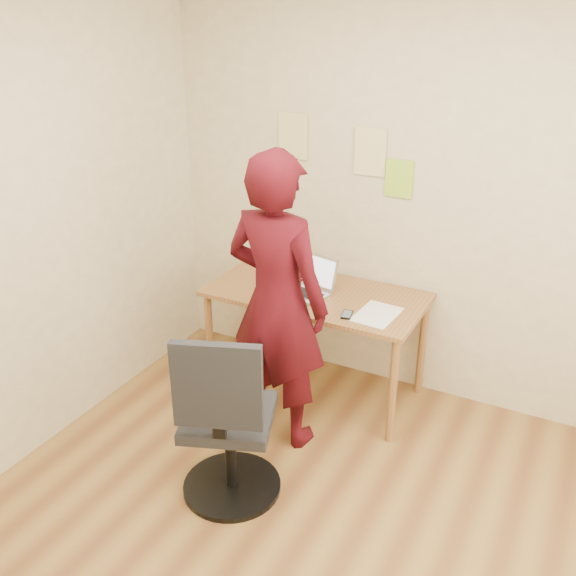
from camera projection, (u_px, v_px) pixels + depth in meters
The scene contains 10 objects.
room at pixel (293, 309), 2.57m from camera, with size 3.58×3.58×2.78m.
desk at pixel (316, 304), 4.20m from camera, with size 1.40×0.70×0.74m.
laptop at pixel (309, 284), 4.16m from camera, with size 0.36×0.34×0.22m.
paper_sheet at pixel (377, 314), 3.88m from camera, with size 0.23×0.33×0.00m, color white.
phone at pixel (347, 315), 3.87m from camera, with size 0.08×0.13×0.01m.
wall_note_left at pixel (293, 136), 4.22m from camera, with size 0.21×0.00×0.30m, color #DFCE85.
wall_note_mid at pixel (370, 152), 4.01m from camera, with size 0.21×0.00×0.30m, color #DFCE85.
wall_note_right at pixel (399, 179), 3.99m from camera, with size 0.18×0.00×0.24m, color #9BD730.
office_chair at pixel (227, 430), 3.32m from camera, with size 0.59×0.60×1.04m.
person at pixel (277, 302), 3.67m from camera, with size 0.65×0.43×1.79m, color #3E080F.
Camera 1 is at (1.04, -2.05, 2.50)m, focal length 40.00 mm.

